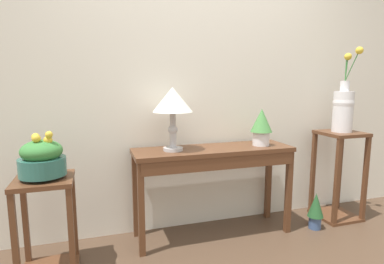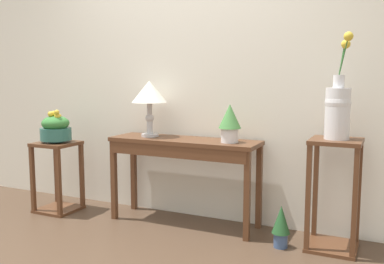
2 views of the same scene
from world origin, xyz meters
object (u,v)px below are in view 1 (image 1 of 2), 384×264
(pedestal_stand_left, at_px, (47,227))
(flower_vase_tall_right, at_px, (343,106))
(table_lamp, at_px, (173,103))
(potted_plant_on_console, at_px, (261,125))
(planter_bowl_wide_left, at_px, (42,159))
(pedestal_stand_right, at_px, (338,175))
(console_table, at_px, (214,161))
(potted_plant_floor, at_px, (316,209))

(pedestal_stand_left, height_order, flower_vase_tall_right, flower_vase_tall_right)
(table_lamp, relative_size, potted_plant_on_console, 1.58)
(potted_plant_on_console, relative_size, pedestal_stand_left, 0.47)
(potted_plant_on_console, bearing_deg, planter_bowl_wide_left, -174.22)
(pedestal_stand_right, bearing_deg, planter_bowl_wide_left, -176.38)
(console_table, height_order, planter_bowl_wide_left, planter_bowl_wide_left)
(console_table, relative_size, pedestal_stand_right, 1.58)
(pedestal_stand_right, height_order, flower_vase_tall_right, flower_vase_tall_right)
(potted_plant_on_console, height_order, planter_bowl_wide_left, potted_plant_on_console)
(pedestal_stand_left, xyz_separation_m, pedestal_stand_right, (2.48, 0.16, 0.08))
(table_lamp, distance_m, planter_bowl_wide_left, 0.98)
(pedestal_stand_left, distance_m, pedestal_stand_right, 2.49)
(table_lamp, height_order, potted_plant_on_console, table_lamp)
(planter_bowl_wide_left, relative_size, flower_vase_tall_right, 0.41)
(potted_plant_on_console, distance_m, pedestal_stand_right, 0.97)
(pedestal_stand_left, distance_m, planter_bowl_wide_left, 0.46)
(planter_bowl_wide_left, height_order, potted_plant_floor, planter_bowl_wide_left)
(console_table, relative_size, pedestal_stand_left, 1.96)
(flower_vase_tall_right, height_order, potted_plant_floor, flower_vase_tall_right)
(pedestal_stand_left, bearing_deg, flower_vase_tall_right, 3.58)
(planter_bowl_wide_left, distance_m, potted_plant_floor, 2.22)
(table_lamp, bearing_deg, planter_bowl_wide_left, -168.06)
(table_lamp, distance_m, pedestal_stand_left, 1.21)
(console_table, distance_m, flower_vase_tall_right, 1.31)
(flower_vase_tall_right, xyz_separation_m, potted_plant_floor, (-0.35, -0.14, -0.88))
(console_table, bearing_deg, pedestal_stand_left, -172.35)
(flower_vase_tall_right, bearing_deg, potted_plant_on_console, 179.18)
(table_lamp, xyz_separation_m, planter_bowl_wide_left, (-0.90, -0.19, -0.32))
(potted_plant_on_console, xyz_separation_m, planter_bowl_wide_left, (-1.66, -0.17, -0.13))
(pedestal_stand_left, bearing_deg, table_lamp, 11.90)
(pedestal_stand_left, height_order, potted_plant_floor, pedestal_stand_left)
(pedestal_stand_right, height_order, potted_plant_floor, pedestal_stand_right)
(flower_vase_tall_right, bearing_deg, planter_bowl_wide_left, -176.40)
(potted_plant_on_console, xyz_separation_m, flower_vase_tall_right, (0.82, -0.01, 0.14))
(console_table, relative_size, table_lamp, 2.66)
(table_lamp, xyz_separation_m, potted_plant_on_console, (0.76, -0.02, -0.20))
(potted_plant_on_console, distance_m, potted_plant_floor, 0.89)
(pedestal_stand_left, bearing_deg, console_table, 7.65)
(pedestal_stand_right, xyz_separation_m, potted_plant_floor, (-0.35, -0.14, -0.23))
(pedestal_stand_right, bearing_deg, flower_vase_tall_right, -26.13)
(flower_vase_tall_right, bearing_deg, table_lamp, 178.73)
(pedestal_stand_right, relative_size, flower_vase_tall_right, 1.10)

